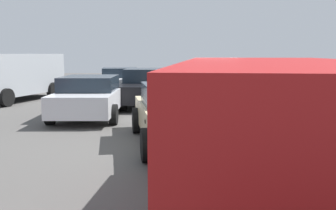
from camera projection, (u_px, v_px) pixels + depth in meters
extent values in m
plane|color=#514F4C|center=(181.00, 143.00, 8.77)|extent=(60.00, 60.00, 0.00)
cube|color=beige|center=(181.00, 119.00, 8.69)|extent=(4.65, 2.74, 0.60)
cube|color=#1E2833|center=(179.00, 94.00, 8.84)|extent=(2.08, 2.01, 0.49)
cylinder|color=black|center=(239.00, 141.00, 7.54)|extent=(0.69, 0.36, 0.66)
cylinder|color=black|center=(147.00, 145.00, 7.26)|extent=(0.69, 0.36, 0.66)
cylinder|color=black|center=(205.00, 119.00, 10.18)|extent=(0.69, 0.36, 0.66)
cylinder|color=black|center=(137.00, 120.00, 9.90)|extent=(0.69, 0.36, 0.66)
ellipsoid|color=black|center=(230.00, 125.00, 8.04)|extent=(0.12, 0.05, 0.08)
ellipsoid|color=black|center=(208.00, 115.00, 9.82)|extent=(0.11, 0.04, 0.10)
ellipsoid|color=black|center=(137.00, 115.00, 10.08)|extent=(0.18, 0.06, 0.14)
ellipsoid|color=black|center=(220.00, 113.00, 8.71)|extent=(0.18, 0.06, 0.12)
ellipsoid|color=black|center=(145.00, 122.00, 7.73)|extent=(0.16, 0.06, 0.09)
ellipsoid|color=black|center=(234.00, 122.00, 7.76)|extent=(0.14, 0.05, 0.11)
ellipsoid|color=black|center=(147.00, 134.00, 7.47)|extent=(0.18, 0.06, 0.10)
cone|color=silver|center=(197.00, 111.00, 7.50)|extent=(0.09, 0.09, 0.10)
cone|color=black|center=(199.00, 116.00, 6.83)|extent=(0.11, 0.11, 0.13)
cylinder|color=#51381E|center=(185.00, 112.00, 7.50)|extent=(0.09, 0.09, 0.09)
cone|color=tan|center=(231.00, 114.00, 7.08)|extent=(0.07, 0.07, 0.13)
cone|color=tan|center=(217.00, 110.00, 7.61)|extent=(0.11, 0.11, 0.12)
cylinder|color=gray|center=(199.00, 118.00, 6.70)|extent=(0.08, 0.08, 0.10)
sphere|color=#51381E|center=(212.00, 113.00, 7.31)|extent=(0.08, 0.08, 0.08)
cone|color=orange|center=(197.00, 113.00, 7.35)|extent=(0.08, 0.08, 0.09)
sphere|color=black|center=(186.00, 117.00, 6.83)|extent=(0.10, 0.10, 0.10)
cylinder|color=tan|center=(168.00, 118.00, 6.83)|extent=(0.11, 0.11, 0.08)
cylinder|color=#51381E|center=(202.00, 83.00, 8.49)|extent=(0.09, 0.09, 0.11)
cylinder|color=#51381E|center=(202.00, 83.00, 8.32)|extent=(0.08, 0.08, 0.12)
cylinder|color=tan|center=(164.00, 81.00, 9.30)|extent=(0.12, 0.12, 0.06)
cylinder|color=silver|center=(199.00, 84.00, 8.35)|extent=(0.07, 0.07, 0.06)
cone|color=orange|center=(167.00, 85.00, 8.09)|extent=(0.08, 0.08, 0.08)
cone|color=orange|center=(182.00, 82.00, 8.98)|extent=(0.07, 0.07, 0.08)
cylinder|color=black|center=(178.00, 83.00, 8.81)|extent=(0.12, 0.12, 0.05)
cone|color=beige|center=(205.00, 78.00, 8.39)|extent=(0.24, 0.24, 0.31)
cone|color=beige|center=(161.00, 79.00, 8.24)|extent=(0.24, 0.24, 0.31)
cube|color=#B21919|center=(276.00, 140.00, 4.07)|extent=(5.17, 2.15, 1.70)
cube|color=#1E2833|center=(257.00, 92.00, 5.78)|extent=(0.18, 1.72, 0.61)
cylinder|color=black|center=(191.00, 166.00, 5.80)|extent=(0.73, 0.27, 0.72)
cylinder|color=black|center=(326.00, 171.00, 5.57)|extent=(0.73, 0.27, 0.72)
cube|color=#9EA3A8|center=(11.00, 74.00, 16.37)|extent=(5.52, 3.09, 1.74)
cube|color=#1E2833|center=(37.00, 65.00, 18.05)|extent=(0.50, 1.73, 0.62)
cylinder|color=black|center=(17.00, 89.00, 18.26)|extent=(0.76, 0.39, 0.72)
cylinder|color=black|center=(53.00, 90.00, 17.67)|extent=(0.76, 0.39, 0.72)
cylinder|color=black|center=(6.00, 98.00, 14.71)|extent=(0.76, 0.39, 0.72)
cube|color=silver|center=(91.00, 100.00, 12.28)|extent=(4.41, 2.13, 0.64)
cube|color=#1E2833|center=(90.00, 83.00, 12.11)|extent=(2.13, 1.81, 0.45)
cylinder|color=black|center=(73.00, 103.00, 13.63)|extent=(0.62, 0.27, 0.61)
cylinder|color=black|center=(124.00, 103.00, 13.64)|extent=(0.62, 0.27, 0.61)
cylinder|color=black|center=(50.00, 115.00, 11.00)|extent=(0.62, 0.27, 0.61)
cylinder|color=black|center=(113.00, 114.00, 11.01)|extent=(0.62, 0.27, 0.61)
cube|color=white|center=(120.00, 84.00, 17.80)|extent=(4.19, 2.43, 0.69)
cube|color=#1E2833|center=(120.00, 72.00, 17.53)|extent=(2.10, 1.90, 0.43)
cylinder|color=black|center=(103.00, 88.00, 18.94)|extent=(0.70, 0.34, 0.67)
cylinder|color=black|center=(138.00, 88.00, 19.15)|extent=(0.70, 0.34, 0.67)
cylinder|color=black|center=(100.00, 93.00, 16.54)|extent=(0.70, 0.34, 0.67)
cylinder|color=black|center=(140.00, 93.00, 16.74)|extent=(0.70, 0.34, 0.67)
cube|color=black|center=(146.00, 90.00, 15.07)|extent=(4.42, 1.80, 0.64)
cube|color=#1E2833|center=(146.00, 75.00, 15.30)|extent=(1.98, 1.64, 0.53)
cylinder|color=black|center=(166.00, 102.00, 13.69)|extent=(0.67, 0.23, 0.67)
cylinder|color=black|center=(116.00, 101.00, 13.81)|extent=(0.67, 0.23, 0.67)
cylinder|color=black|center=(170.00, 94.00, 16.39)|extent=(0.67, 0.23, 0.67)
cylinder|color=black|center=(129.00, 93.00, 16.51)|extent=(0.67, 0.23, 0.67)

